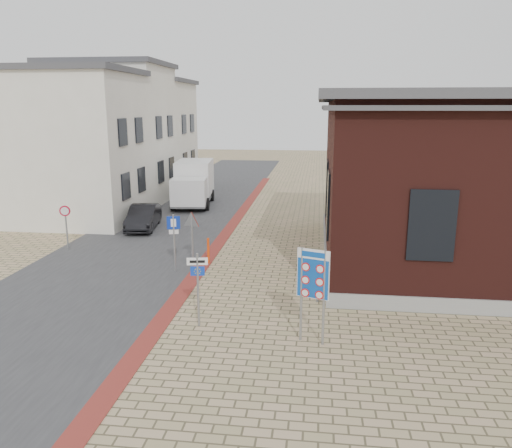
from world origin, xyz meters
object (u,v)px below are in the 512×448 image
at_px(bollard, 208,251).
at_px(border_sign, 313,276).
at_px(box_truck, 193,183).
at_px(sedan, 143,217).
at_px(essen_sign, 198,279).
at_px(parking_sign, 174,233).

bearing_deg(bollard, border_sign, -56.51).
bearing_deg(box_truck, sedan, -105.59).
relative_size(essen_sign, parking_sign, 0.98).
relative_size(box_truck, bollard, 5.16).
bearing_deg(bollard, parking_sign, -134.19).
xyz_separation_m(essen_sign, parking_sign, (-2.09, 4.74, 0.08)).
distance_m(sedan, parking_sign, 7.61).
height_order(sedan, box_truck, box_truck).
bearing_deg(essen_sign, parking_sign, 103.70).
height_order(box_truck, essen_sign, box_truck).
bearing_deg(sedan, essen_sign, -71.92).
distance_m(border_sign, bollard, 7.91).
xyz_separation_m(sedan, border_sign, (9.00, -12.02, 1.27)).
xyz_separation_m(sedan, bollard, (4.70, -5.52, -0.08)).
bearing_deg(essen_sign, box_truck, 94.41).
relative_size(essen_sign, bollard, 2.04).
bearing_deg(border_sign, sedan, 145.73).
distance_m(sedan, border_sign, 15.07).
relative_size(sedan, parking_sign, 1.67).
bearing_deg(sedan, bollard, -58.11).
relative_size(border_sign, essen_sign, 1.19).
bearing_deg(sedan, border_sign, -61.71).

